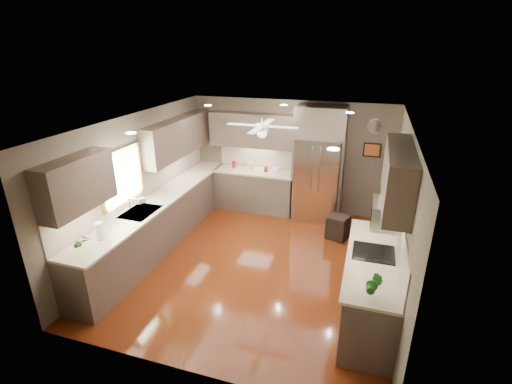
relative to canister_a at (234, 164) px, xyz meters
The scene contains 28 objects.
floor 2.77m from the canister_a, 60.91° to the right, with size 5.00×5.00×0.00m, color #50230A.
ceiling 2.97m from the canister_a, 60.91° to the right, with size 5.00×5.00×0.00m, color white.
wall_back 1.30m from the canister_a, 11.34° to the left, with size 4.50×4.50×0.00m, color brown.
wall_front 4.92m from the canister_a, 75.24° to the right, with size 4.50×4.50×0.00m, color brown.
wall_left 2.47m from the canister_a, 113.95° to the right, with size 5.00×5.00×0.00m, color brown.
wall_right 4.17m from the canister_a, 32.72° to the right, with size 5.00×5.00×0.00m, color brown.
canister_a is the anchor object (origin of this frame).
canister_b 0.26m from the canister_a, ahead, with size 0.10×0.10×0.15m, color silver.
canister_c 0.43m from the canister_a, ahead, with size 0.10×0.10×0.17m, color #C4BC93.
canister_d 0.79m from the canister_a, ahead, with size 0.08×0.08×0.13m, color maroon.
soap_bottle 2.63m from the canister_a, 107.98° to the right, with size 0.08×0.09×0.19m, color white.
potted_plant_left 4.15m from the canister_a, 99.71° to the right, with size 0.16×0.11×0.30m, color #1C5C1A.
potted_plant_right 5.04m from the canister_a, 51.00° to the right, with size 0.17×0.14×0.31m, color #1C5C1A.
bowl 1.01m from the canister_a, ahead, with size 0.21×0.21×0.05m, color #C4BC93.
left_run 2.28m from the canister_a, 108.52° to the right, with size 0.65×4.70×1.45m.
back_run 0.75m from the canister_a, ahead, with size 1.85×0.65×1.45m.
uppers 1.83m from the canister_a, 71.67° to the right, with size 4.50×4.70×0.95m.
window 2.96m from the canister_a, 109.42° to the right, with size 0.05×1.12×0.92m.
sink 2.83m from the canister_a, 103.90° to the right, with size 0.50×0.70×0.32m.
refrigerator 1.96m from the canister_a, ahead, with size 1.06×0.75×2.45m.
right_run 4.44m from the canister_a, 43.79° to the right, with size 0.70×2.20×1.45m.
microwave 4.33m from the canister_a, 40.50° to the right, with size 0.43×0.55×0.34m.
ceiling_fan 2.66m from the canister_a, 57.30° to the right, with size 1.18×1.18×0.32m.
recessed_lights 2.66m from the canister_a, 56.77° to the right, with size 2.84×3.14×0.01m.
wall_clock 3.18m from the canister_a, ahead, with size 0.30×0.03×0.30m.
framed_print 3.06m from the canister_a, ahead, with size 0.36×0.03×0.30m.
stool 2.80m from the canister_a, 19.99° to the right, with size 0.47×0.47×0.46m.
paper_towel 3.82m from the canister_a, 100.14° to the right, with size 0.11×0.11×0.28m.
Camera 1 is at (1.69, -5.39, 3.62)m, focal length 26.00 mm.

